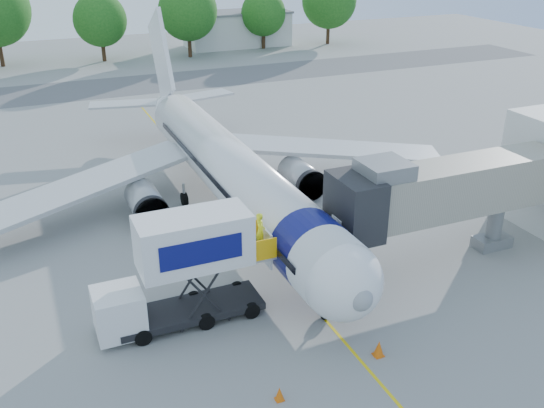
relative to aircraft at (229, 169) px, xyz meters
name	(u,v)px	position (x,y,z in m)	size (l,w,h in m)	color
ground	(252,235)	(0.00, -4.12, -2.95)	(160.00, 160.00, 0.00)	gray
guidance_line	(252,235)	(0.00, -4.12, -2.94)	(0.15, 70.00, 0.01)	yellow
taxiway_strip	(123,86)	(0.00, 37.88, -2.94)	(120.00, 10.00, 0.01)	#59595B
aircraft	(229,169)	(0.00, 0.00, 0.00)	(34.17, 37.73, 11.35)	white
jet_bridge	(437,192)	(7.99, -11.12, 1.39)	(13.90, 3.20, 6.60)	#9E9887
catering_hiloader	(182,271)	(-6.26, -11.12, -0.19)	(8.50, 2.44, 5.50)	black
safety_cone_a	(379,349)	(0.90, -17.05, -2.58)	(0.49, 0.49, 0.77)	#DD5B0B
safety_cone_b	(279,394)	(-4.25, -17.85, -2.65)	(0.39, 0.39, 0.61)	#DD5B0B
outbuilding_right	(237,29)	(22.00, 57.88, -0.29)	(16.40, 7.40, 5.30)	silver
tree_d	(100,20)	(0.39, 53.86, 2.72)	(7.33, 7.33, 9.34)	#382314
tree_e	(188,11)	(12.41, 51.93, 3.54)	(8.39, 8.39, 10.69)	#382314
tree_f	(263,13)	(24.91, 54.06, 2.35)	(6.86, 6.86, 8.74)	#382314
tree_g	(329,1)	(36.10, 53.76, 3.75)	(8.65, 8.65, 11.03)	#382314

